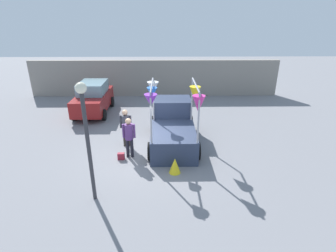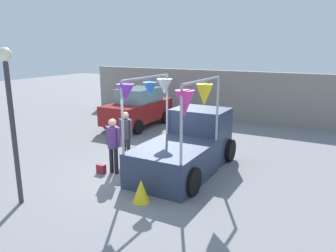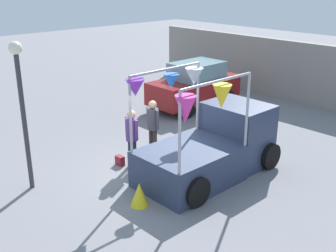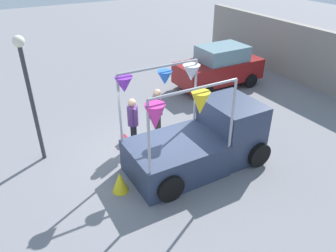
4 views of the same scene
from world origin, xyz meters
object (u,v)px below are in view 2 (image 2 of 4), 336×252
(person_customer, at_px, (113,141))
(street_lamp, at_px, (10,105))
(parked_car, at_px, (138,107))
(folded_kite_bundle_sunflower, at_px, (141,191))
(handbag, at_px, (101,169))
(person_vendor, at_px, (126,132))
(vendor_truck, at_px, (188,143))

(person_customer, relative_size, street_lamp, 0.45)
(parked_car, relative_size, folded_kite_bundle_sunflower, 6.67)
(handbag, bearing_deg, person_vendor, 86.12)
(person_vendor, xyz_separation_m, folded_kite_bundle_sunflower, (2.09, -2.26, -0.75))
(handbag, distance_m, folded_kite_bundle_sunflower, 2.41)
(vendor_truck, distance_m, parked_car, 6.18)
(handbag, xyz_separation_m, street_lamp, (-0.47, -2.52, 2.36))
(vendor_truck, bearing_deg, street_lamp, -122.21)
(street_lamp, height_order, folded_kite_bundle_sunflower, street_lamp)
(vendor_truck, xyz_separation_m, parked_car, (-4.64, 4.08, 0.09))
(parked_car, distance_m, street_lamp, 8.66)
(vendor_truck, relative_size, folded_kite_bundle_sunflower, 6.85)
(parked_car, height_order, folded_kite_bundle_sunflower, parked_car)
(parked_car, distance_m, person_customer, 6.24)
(parked_car, height_order, person_vendor, parked_car)
(street_lamp, bearing_deg, folded_kite_bundle_sunflower, 29.20)
(parked_car, bearing_deg, vendor_truck, -41.34)
(person_customer, bearing_deg, person_vendor, 104.63)
(person_vendor, bearing_deg, person_customer, -75.37)
(street_lamp, bearing_deg, handbag, 79.34)
(vendor_truck, height_order, parked_car, vendor_truck)
(vendor_truck, xyz_separation_m, handbag, (-2.17, -1.68, -0.72))
(street_lamp, relative_size, folded_kite_bundle_sunflower, 6.36)
(vendor_truck, relative_size, handbag, 14.67)
(person_vendor, relative_size, handbag, 6.20)
(vendor_truck, xyz_separation_m, person_customer, (-1.82, -1.48, 0.19))
(vendor_truck, height_order, person_vendor, vendor_truck)
(vendor_truck, relative_size, person_vendor, 2.37)
(person_customer, bearing_deg, handbag, -150.26)
(parked_car, xyz_separation_m, person_customer, (2.82, -5.56, 0.10))
(parked_car, relative_size, handbag, 14.29)
(person_customer, bearing_deg, street_lamp, -106.87)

